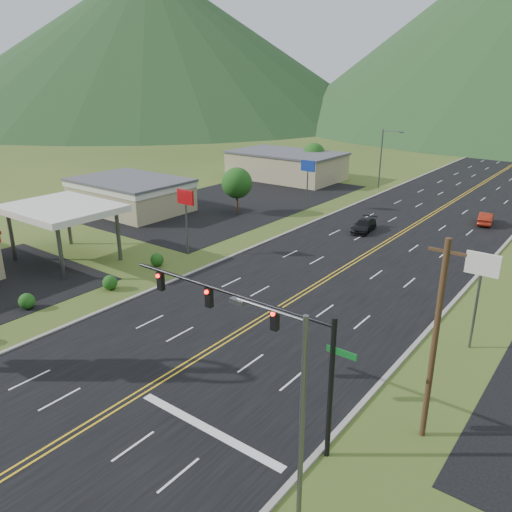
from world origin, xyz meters
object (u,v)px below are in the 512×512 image
Objects in this scene: gas_canopy at (61,210)px; streetlight_west at (383,155)px; car_red_far at (486,219)px; car_dark_mid at (364,226)px; traffic_signal at (257,326)px; streetlight_east at (295,410)px.

streetlight_west is at bearing 77.87° from gas_canopy.
gas_canopy reaches higher than car_red_far.
car_dark_mid is at bearing 38.86° from car_red_far.
streetlight_west is 49.10m from gas_canopy.
traffic_signal is 29.59m from gas_canopy.
car_red_far is (0.00, 44.63, -4.62)m from traffic_signal.
traffic_signal is at bearing -80.59° from car_dark_mid.
streetlight_east reaches higher than traffic_signal.
streetlight_west is at bearing -41.28° from car_red_far.
traffic_signal is 1.46× the size of streetlight_west.
car_red_far is at bearing 90.00° from traffic_signal.
car_dark_mid is (8.04, -22.66, -4.51)m from streetlight_west.
car_red_far is (-4.69, 48.62, -4.47)m from streetlight_east.
streetlight_west reaches higher than car_dark_mid.
traffic_signal reaches higher than car_dark_mid.
traffic_signal is 44.86m from car_red_far.
traffic_signal is at bearing -72.03° from streetlight_west.
car_dark_mid is (-14.82, 37.34, -4.51)m from streetlight_east.
car_red_far is (10.13, 11.28, 0.03)m from car_dark_mid.
gas_canopy is (-10.32, -48.00, -0.31)m from streetlight_west.
streetlight_west is (-22.86, 60.00, 0.00)m from streetlight_east.
gas_canopy is at bearing -102.13° from streetlight_west.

